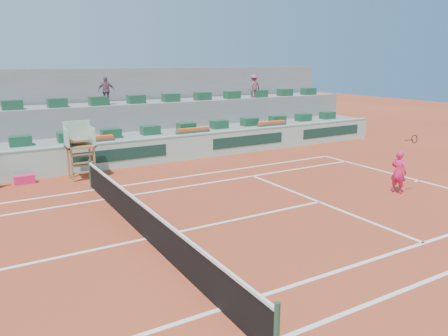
% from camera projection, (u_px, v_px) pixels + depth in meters
% --- Properties ---
extents(ground, '(90.00, 90.00, 0.00)m').
position_uv_depth(ground, '(146.00, 239.00, 12.12)').
color(ground, '#9A361D').
rests_on(ground, ground).
extents(seating_tier_lower, '(36.00, 4.00, 1.20)m').
position_uv_depth(seating_tier_lower, '(65.00, 151.00, 20.92)').
color(seating_tier_lower, gray).
rests_on(seating_tier_lower, ground).
extents(seating_tier_upper, '(36.00, 2.40, 2.60)m').
position_uv_depth(seating_tier_upper, '(58.00, 132.00, 22.09)').
color(seating_tier_upper, gray).
rests_on(seating_tier_upper, ground).
extents(stadium_back_wall, '(36.00, 0.40, 4.40)m').
position_uv_depth(stadium_back_wall, '(51.00, 111.00, 23.21)').
color(stadium_back_wall, gray).
rests_on(stadium_back_wall, ground).
extents(player_bag, '(0.78, 0.35, 0.35)m').
position_uv_depth(player_bag, '(25.00, 179.00, 17.53)').
color(player_bag, '#E51D5F').
rests_on(player_bag, ground).
extents(spectator_mid, '(0.89, 0.50, 1.43)m').
position_uv_depth(spectator_mid, '(106.00, 91.00, 22.48)').
color(spectator_mid, '#774F60').
rests_on(spectator_mid, seating_tier_upper).
extents(spectator_right, '(0.97, 0.64, 1.40)m').
position_uv_depth(spectator_right, '(254.00, 86.00, 26.79)').
color(spectator_right, '#8F4757').
rests_on(spectator_right, seating_tier_upper).
extents(court_lines, '(23.89, 11.09, 0.01)m').
position_uv_depth(court_lines, '(146.00, 239.00, 12.11)').
color(court_lines, white).
rests_on(court_lines, ground).
extents(tennis_net, '(0.10, 11.97, 1.10)m').
position_uv_depth(tennis_net, '(145.00, 221.00, 11.99)').
color(tennis_net, black).
rests_on(tennis_net, ground).
extents(advertising_hoarding, '(36.00, 0.34, 1.26)m').
position_uv_depth(advertising_hoarding, '(76.00, 159.00, 19.08)').
color(advertising_hoarding, '#A0C9B4').
rests_on(advertising_hoarding, ground).
extents(umpire_chair, '(1.10, 0.90, 2.40)m').
position_uv_depth(umpire_chair, '(79.00, 142.00, 18.01)').
color(umpire_chair, '#916037').
rests_on(umpire_chair, ground).
extents(seat_row_lower, '(32.90, 0.60, 0.44)m').
position_uv_depth(seat_row_lower, '(68.00, 137.00, 19.97)').
color(seat_row_lower, '#184A2E').
rests_on(seat_row_lower, seating_tier_lower).
extents(seat_row_upper, '(32.90, 0.60, 0.44)m').
position_uv_depth(seat_row_upper, '(57.00, 103.00, 21.22)').
color(seat_row_upper, '#184A2E').
rests_on(seat_row_upper, seating_tier_upper).
extents(flower_planters, '(26.80, 0.36, 0.28)m').
position_uv_depth(flower_planters, '(35.00, 145.00, 18.58)').
color(flower_planters, '#454545').
rests_on(flower_planters, seating_tier_lower).
extents(tennis_player, '(0.48, 0.88, 2.28)m').
position_uv_depth(tennis_player, '(399.00, 172.00, 16.17)').
color(tennis_player, '#E51D5F').
rests_on(tennis_player, ground).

